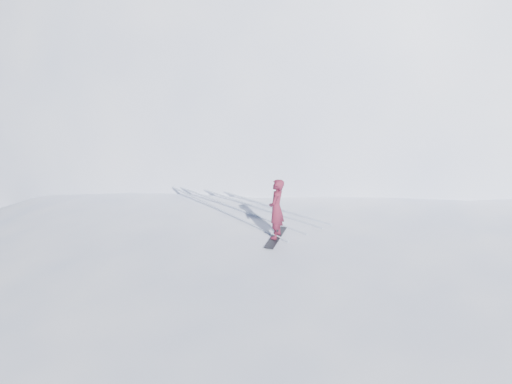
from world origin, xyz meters
The scene contains 8 objects.
ground centered at (0.00, 0.00, 0.00)m, with size 400.00×400.00×0.00m, color white.
near_ridge centered at (1.00, 3.00, 0.00)m, with size 36.00×28.00×4.80m, color white.
summit_peak centered at (22.00, 26.00, 0.00)m, with size 60.00×56.00×56.00m, color white.
peak_shoulder centered at (10.00, 20.00, 0.00)m, with size 28.00×24.00×18.00m, color white.
wind_bumps centered at (-0.56, 2.12, 0.00)m, with size 16.00×14.40×1.00m.
snowboard centered at (-0.53, 3.42, 2.41)m, with size 1.44×0.27×0.02m, color black.
snowboarder centered at (-0.53, 3.42, 3.31)m, with size 0.64×0.42×1.76m, color maroon.
board_tracks centered at (-0.09, 5.96, 2.42)m, with size 2.61×5.96×0.04m.
Camera 1 is at (-7.83, -5.93, 8.44)m, focal length 32.00 mm.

